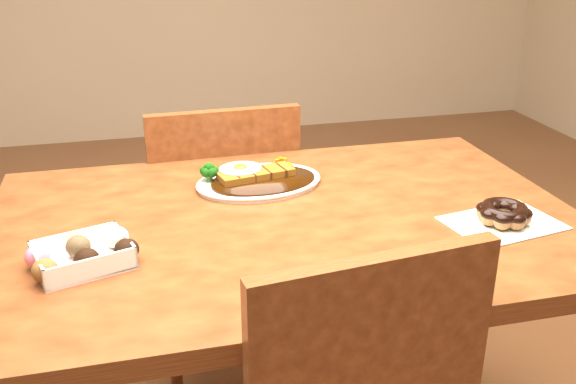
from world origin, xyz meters
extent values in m
cube|color=#4D220F|center=(0.00, 0.00, 0.73)|extent=(1.20, 0.80, 0.04)
cylinder|color=#4D220F|center=(-0.54, 0.34, 0.35)|extent=(0.06, 0.06, 0.71)
cylinder|color=#4D220F|center=(0.54, 0.34, 0.35)|extent=(0.06, 0.06, 0.71)
cube|color=#4D220F|center=(-0.07, 0.60, 0.43)|extent=(0.43, 0.43, 0.04)
cylinder|color=#4D220F|center=(0.09, 0.78, 0.21)|extent=(0.04, 0.04, 0.41)
cylinder|color=#4D220F|center=(-0.25, 0.76, 0.21)|extent=(0.04, 0.04, 0.41)
cylinder|color=#4D220F|center=(0.10, 0.44, 0.21)|extent=(0.04, 0.04, 0.41)
cylinder|color=#4D220F|center=(-0.24, 0.42, 0.21)|extent=(0.04, 0.04, 0.41)
cube|color=#4D220F|center=(-0.07, 0.41, 0.67)|extent=(0.40, 0.04, 0.40)
cube|color=#4D220F|center=(0.03, -0.41, 0.67)|extent=(0.40, 0.08, 0.40)
ellipsoid|color=white|center=(-0.02, 0.18, 0.76)|extent=(0.31, 0.24, 0.01)
ellipsoid|color=black|center=(-0.01, 0.17, 0.77)|extent=(0.26, 0.20, 0.01)
cube|color=#6B380C|center=(-0.03, 0.19, 0.77)|extent=(0.18, 0.10, 0.02)
ellipsoid|color=white|center=(-0.06, 0.20, 0.79)|extent=(0.11, 0.10, 0.01)
ellipsoid|color=#FFB214|center=(-0.06, 0.20, 0.79)|extent=(0.03, 0.03, 0.02)
cube|color=white|center=(-0.40, -0.11, 0.77)|extent=(0.19, 0.16, 0.04)
ellipsoid|color=brown|center=(-0.45, -0.16, 0.77)|extent=(0.04, 0.04, 0.04)
ellipsoid|color=black|center=(-0.39, -0.14, 0.77)|extent=(0.04, 0.04, 0.04)
ellipsoid|color=black|center=(-0.32, -0.12, 0.77)|extent=(0.04, 0.04, 0.04)
ellipsoid|color=pink|center=(-0.47, -0.10, 0.77)|extent=(0.04, 0.04, 0.04)
ellipsoid|color=black|center=(-0.40, -0.08, 0.77)|extent=(0.04, 0.04, 0.04)
ellipsoid|color=beige|center=(-0.34, -0.06, 0.77)|extent=(0.04, 0.04, 0.04)
cube|color=silver|center=(0.41, -0.14, 0.75)|extent=(0.24, 0.19, 0.00)
torus|color=olive|center=(0.41, -0.14, 0.77)|extent=(0.12, 0.12, 0.04)
torus|color=black|center=(0.41, -0.14, 0.78)|extent=(0.11, 0.11, 0.02)
camera|label=1|loc=(-0.29, -1.16, 1.31)|focal=40.00mm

